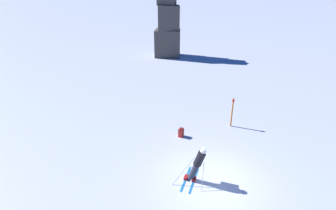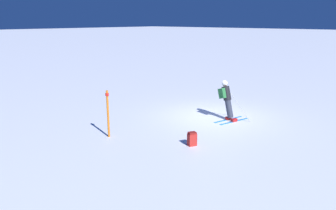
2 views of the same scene
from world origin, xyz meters
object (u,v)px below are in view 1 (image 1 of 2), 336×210
skier (198,162)px  spare_backpack (181,133)px  rock_pillar (168,24)px  trail_marker (232,111)px

skier → spare_backpack: skier is taller
skier → rock_pillar: (-3.03, 21.13, 2.63)m
skier → trail_marker: bearing=80.4°
spare_backpack → trail_marker: bearing=139.7°
trail_marker → skier: bearing=-112.9°
skier → rock_pillar: 21.51m
spare_backpack → trail_marker: size_ratio=0.28×
rock_pillar → spare_backpack: size_ratio=17.20×
skier → spare_backpack: bearing=116.2°
rock_pillar → trail_marker: 17.16m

